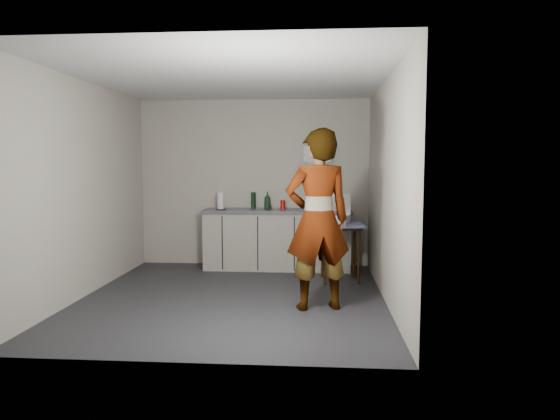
# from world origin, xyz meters

# --- Properties ---
(ground) EXTENTS (4.00, 4.00, 0.00)m
(ground) POSITION_xyz_m (0.00, 0.00, 0.00)
(ground) COLOR #242528
(ground) RESTS_ON ground
(wall_back) EXTENTS (3.60, 0.02, 2.60)m
(wall_back) POSITION_xyz_m (0.00, 1.99, 1.30)
(wall_back) COLOR beige
(wall_back) RESTS_ON ground
(wall_right) EXTENTS (0.02, 4.00, 2.60)m
(wall_right) POSITION_xyz_m (1.79, 0.00, 1.30)
(wall_right) COLOR beige
(wall_right) RESTS_ON ground
(wall_left) EXTENTS (0.02, 4.00, 2.60)m
(wall_left) POSITION_xyz_m (-1.79, 0.00, 1.30)
(wall_left) COLOR beige
(wall_left) RESTS_ON ground
(ceiling) EXTENTS (3.60, 4.00, 0.01)m
(ceiling) POSITION_xyz_m (0.00, 0.00, 2.60)
(ceiling) COLOR white
(ceiling) RESTS_ON wall_back
(kitchen_counter) EXTENTS (2.24, 0.62, 0.91)m
(kitchen_counter) POSITION_xyz_m (0.40, 1.70, 0.43)
(kitchen_counter) COLOR black
(kitchen_counter) RESTS_ON ground
(wall_shelf) EXTENTS (0.42, 0.18, 0.37)m
(wall_shelf) POSITION_xyz_m (1.00, 1.92, 1.75)
(wall_shelf) COLOR white
(wall_shelf) RESTS_ON ground
(side_table) EXTENTS (0.65, 0.65, 0.79)m
(side_table) POSITION_xyz_m (1.32, 0.96, 0.69)
(side_table) COLOR #331A0B
(side_table) RESTS_ON ground
(standing_man) EXTENTS (0.83, 0.65, 1.98)m
(standing_man) POSITION_xyz_m (1.01, -0.39, 0.99)
(standing_man) COLOR #B2A593
(standing_man) RESTS_ON ground
(soap_bottle) EXTENTS (0.11, 0.11, 0.27)m
(soap_bottle) POSITION_xyz_m (0.26, 1.60, 1.05)
(soap_bottle) COLOR black
(soap_bottle) RESTS_ON kitchen_counter
(soda_can) EXTENTS (0.07, 0.07, 0.14)m
(soda_can) POSITION_xyz_m (0.48, 1.75, 0.98)
(soda_can) COLOR red
(soda_can) RESTS_ON kitchen_counter
(dark_bottle) EXTENTS (0.08, 0.08, 0.26)m
(dark_bottle) POSITION_xyz_m (0.02, 1.77, 1.04)
(dark_bottle) COLOR black
(dark_bottle) RESTS_ON kitchen_counter
(paper_towel) EXTENTS (0.15, 0.15, 0.27)m
(paper_towel) POSITION_xyz_m (-0.45, 1.60, 1.04)
(paper_towel) COLOR black
(paper_towel) RESTS_ON kitchen_counter
(dish_rack) EXTENTS (0.37, 0.27, 0.26)m
(dish_rack) POSITION_xyz_m (1.10, 1.72, 0.97)
(dish_rack) COLOR white
(dish_rack) RESTS_ON kitchen_counter
(bakery_box) EXTENTS (0.35, 0.36, 0.40)m
(bakery_box) POSITION_xyz_m (1.29, 0.98, 0.88)
(bakery_box) COLOR white
(bakery_box) RESTS_ON side_table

